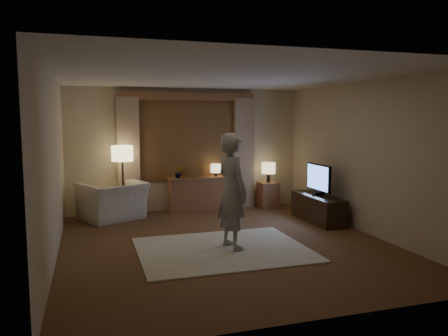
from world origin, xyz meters
name	(u,v)px	position (x,y,z in m)	size (l,w,h in m)	color
room	(217,157)	(0.00, 0.50, 1.33)	(5.04, 5.54, 2.64)	brown
rug	(223,249)	(-0.14, -0.29, 0.01)	(2.50, 2.00, 0.02)	beige
sideboard	(198,195)	(0.16, 2.50, 0.35)	(1.20, 0.40, 0.70)	brown
picture_frame	(197,174)	(0.16, 2.50, 0.80)	(0.16, 0.02, 0.20)	brown
plant	(179,172)	(-0.24, 2.50, 0.85)	(0.17, 0.13, 0.30)	#999999
table_lamp_sideboard	(216,169)	(0.56, 2.50, 0.90)	(0.22, 0.22, 0.30)	black
floor_lamp	(122,157)	(-1.39, 2.39, 1.20)	(0.42, 0.42, 1.44)	black
armchair	(113,201)	(-1.60, 2.24, 0.37)	(1.13, 0.98, 0.73)	beige
side_table	(268,195)	(1.75, 2.45, 0.28)	(0.40, 0.40, 0.56)	brown
table_lamp_side	(269,169)	(1.75, 2.45, 0.87)	(0.30, 0.30, 0.44)	black
tv_stand	(318,208)	(2.15, 0.95, 0.25)	(0.45, 1.40, 0.50)	black
tv	(319,178)	(2.15, 0.95, 0.83)	(0.20, 0.83, 0.60)	black
person	(232,191)	(0.01, -0.27, 0.89)	(0.63, 0.42, 1.74)	#AFA9A1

